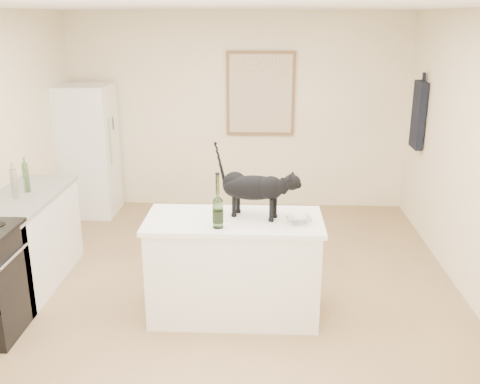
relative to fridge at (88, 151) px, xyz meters
name	(u,v)px	position (x,y,z in m)	size (l,w,h in m)	color
floor	(225,301)	(1.95, -2.35, -0.85)	(5.50, 5.50, 0.00)	#9E7F54
ceiling	(222,6)	(1.95, -2.35, 1.75)	(5.50, 5.50, 0.00)	white
wall_back	(238,112)	(1.95, 0.40, 0.45)	(4.50, 4.50, 0.00)	#FFECC5
wall_front	(171,359)	(1.95, -5.10, 0.45)	(4.50, 4.50, 0.00)	#FFECC5
island_base	(234,269)	(2.05, -2.55, -0.42)	(1.44, 0.67, 0.86)	white
island_top	(234,221)	(2.05, -2.55, 0.03)	(1.50, 0.70, 0.04)	white
left_cabinets	(27,242)	(0.00, -2.05, -0.42)	(0.60, 1.40, 0.86)	white
left_countertop	(21,199)	(0.00, -2.05, 0.03)	(0.62, 1.44, 0.04)	gray
fridge	(88,151)	(0.00, 0.00, 0.00)	(0.68, 0.68, 1.70)	white
artwork_frame	(261,94)	(2.25, 0.37, 0.70)	(0.90, 0.03, 1.10)	brown
artwork_canvas	(261,94)	(2.25, 0.35, 0.70)	(0.82, 0.00, 1.02)	beige
hanging_garment	(418,115)	(4.14, -0.30, 0.55)	(0.08, 0.34, 0.80)	black
black_cat	(253,191)	(2.21, -2.50, 0.28)	(0.66, 0.20, 0.46)	black
wine_bottle	(218,204)	(1.93, -2.76, 0.25)	(0.09, 0.09, 0.40)	#2C5622
glass_bowl	(299,220)	(2.59, -2.64, 0.08)	(0.21, 0.21, 0.05)	white
fridge_paper	(114,123)	(0.34, 0.10, 0.35)	(0.00, 0.13, 0.17)	beige
counter_bottle_cluster	(20,181)	(0.00, -2.00, 0.19)	(0.09, 0.26, 0.29)	#1D501A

